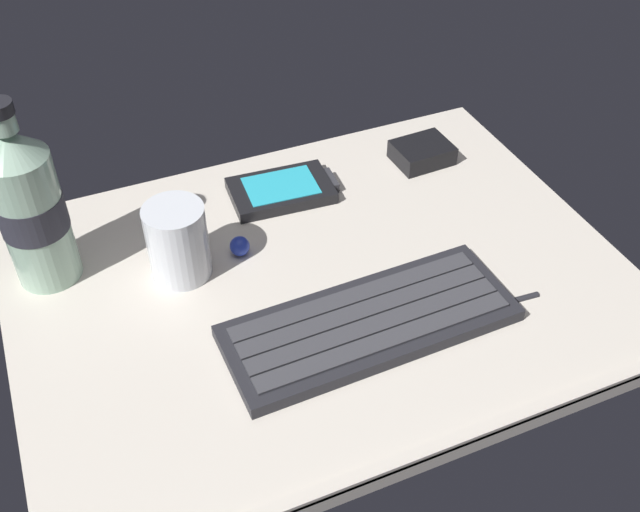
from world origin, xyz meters
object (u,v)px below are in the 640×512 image
object	(u,v)px
handheld_device	(282,190)
keyboard	(370,322)
water_bottle	(30,207)
stylus_pen	(498,303)
charger_block	(422,153)
juice_cup	(178,244)
trackball_mouse	(240,246)

from	to	relation	value
handheld_device	keyboard	bearing A→B (deg)	-89.59
water_bottle	stylus_pen	distance (cm)	47.86
charger_block	stylus_pen	world-z (taller)	charger_block
juice_cup	water_bottle	bearing A→B (deg)	157.90
keyboard	charger_block	world-z (taller)	charger_block
keyboard	juice_cup	xyz separation A→B (cm)	(-14.87, 15.21, 3.10)
keyboard	handheld_device	size ratio (longest dim) A/B	2.22
handheld_device	trackball_mouse	bearing A→B (deg)	-134.83
handheld_device	juice_cup	xyz separation A→B (cm)	(-14.70, -8.43, 3.18)
water_bottle	keyboard	bearing A→B (deg)	-36.34
stylus_pen	water_bottle	bearing A→B (deg)	154.97
juice_cup	charger_block	world-z (taller)	juice_cup
trackball_mouse	stylus_pen	bearing A→B (deg)	-39.60
juice_cup	charger_block	size ratio (longest dim) A/B	1.21
handheld_device	water_bottle	bearing A→B (deg)	-173.44
trackball_mouse	stylus_pen	distance (cm)	28.04
charger_block	trackball_mouse	bearing A→B (deg)	-163.66
juice_cup	stylus_pen	world-z (taller)	juice_cup
charger_block	stylus_pen	bearing A→B (deg)	-101.77
juice_cup	charger_block	xyz separation A→B (cm)	(33.61, 8.23, -2.71)
keyboard	trackball_mouse	xyz separation A→B (cm)	(-8.23, 15.53, 0.29)
keyboard	water_bottle	xyz separation A→B (cm)	(-27.81, 20.46, 8.20)
keyboard	juice_cup	size ratio (longest dim) A/B	3.44
handheld_device	charger_block	bearing A→B (deg)	-0.60
keyboard	charger_block	bearing A→B (deg)	51.36
keyboard	water_bottle	size ratio (longest dim) A/B	1.41
juice_cup	charger_block	bearing A→B (deg)	13.77
water_bottle	charger_block	bearing A→B (deg)	3.66
handheld_device	stylus_pen	xyz separation A→B (cm)	(13.54, -25.97, -0.38)
juice_cup	stylus_pen	distance (cm)	33.43
handheld_device	charger_block	size ratio (longest dim) A/B	1.88
charger_block	stylus_pen	xyz separation A→B (cm)	(-5.37, -25.77, -0.85)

